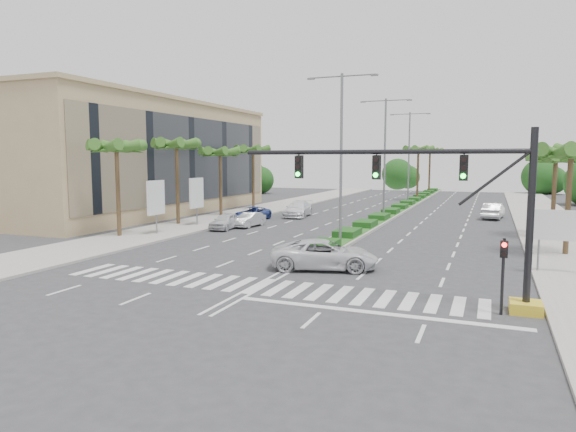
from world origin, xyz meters
The scene contains 28 objects.
ground centered at (0.00, 0.00, 0.00)m, with size 160.00×160.00×0.00m, color #333335.
footpath_right centered at (15.20, 20.00, 0.07)m, with size 6.00×120.00×0.15m, color gray.
footpath_left centered at (-15.20, 20.00, 0.07)m, with size 6.00×120.00×0.15m, color gray.
median centered at (0.00, 45.00, 0.10)m, with size 2.20×75.00×0.20m, color gray.
median_grass centered at (0.00, 45.00, 0.22)m, with size 1.80×75.00×0.04m, color #2F5F20.
building centered at (-26.00, 26.00, 6.00)m, with size 12.00×36.00×12.00m, color tan.
signal_gantry centered at (9.27, 0.00, 3.46)m, with size 12.60×1.20×7.20m.
pedestrian_signal centered at (10.60, -0.68, 2.04)m, with size 0.28×0.36×3.00m.
direction_sign centered at (13.50, 7.99, 2.45)m, with size 2.70×0.11×3.40m.
billboard_near centered at (-14.50, 12.00, 2.96)m, with size 0.18×2.10×4.35m.
billboard_far centered at (-14.50, 18.00, 2.96)m, with size 0.18×2.10×4.35m.
palm_left_near centered at (-16.50, 10.00, 6.69)m, with size 4.57×4.68×7.55m.
palm_left_mid centered at (-16.50, 18.00, 7.08)m, with size 4.57×4.68×7.95m.
palm_left_far centered at (-16.50, 26.00, 6.50)m, with size 4.57×4.68×7.35m.
palm_left_end centered at (-16.50, 34.00, 6.88)m, with size 4.57×4.68×7.75m.
palm_right_near centered at (14.50, 14.00, 6.20)m, with size 4.57×4.68×7.05m.
palm_right_far centered at (14.50, 22.00, 5.91)m, with size 4.57×4.68×6.75m.
palm_median_a centered at (0.00, 55.00, 7.17)m, with size 4.57×4.68×8.05m.
palm_median_b centered at (0.00, 70.00, 7.17)m, with size 4.57×4.68×8.05m.
streetlight_near centered at (0.00, 14.00, 6.81)m, with size 5.10×0.25×12.00m.
streetlight_mid centered at (0.00, 30.00, 6.81)m, with size 5.10×0.25×12.00m.
streetlight_far centered at (0.00, 46.00, 6.81)m, with size 5.10×0.25×12.00m.
car_parked_a centered at (-11.14, 17.19, 0.70)m, with size 1.65×4.10×1.40m, color silver.
car_parked_b centered at (-9.96, 19.38, 0.64)m, with size 1.35×3.87×1.28m, color silver.
car_parked_c centered at (-11.80, 23.90, 0.66)m, with size 2.21×4.78×1.33m, color #2E428E.
car_parked_d centered at (-8.77, 28.64, 0.80)m, with size 2.25×5.54×1.61m, color white.
car_crossing centered at (1.71, 4.84, 0.81)m, with size 2.68×5.80×1.61m, color silver.
car_right centered at (10.34, 34.21, 0.80)m, with size 1.70×4.88×1.61m, color silver.
Camera 1 is at (10.06, -21.60, 5.97)m, focal length 32.00 mm.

